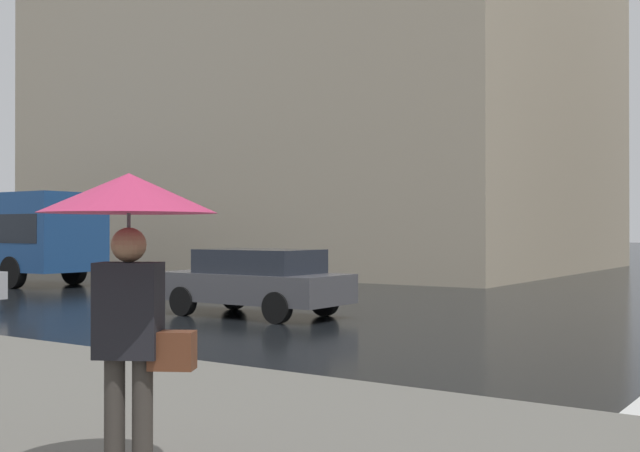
# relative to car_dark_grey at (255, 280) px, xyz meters

# --- Properties ---
(haussmann_block_mid) EXTENTS (18.86, 23.96, 18.78)m
(haussmann_block_mid) POSITION_rel_car_dark_grey_xyz_m (19.43, 10.94, 8.44)
(haussmann_block_mid) COLOR tan
(haussmann_block_mid) RESTS_ON ground_plane
(car_dark_grey) EXTENTS (1.85, 4.10, 1.41)m
(car_dark_grey) POSITION_rel_car_dark_grey_xyz_m (0.00, 0.00, 0.00)
(car_dark_grey) COLOR #4C4C51
(car_dark_grey) RESTS_ON ground_plane
(pedestrian_with_floral_umbrella) EXTENTS (1.12, 1.12, 2.02)m
(pedestrian_with_floral_umbrella) POSITION_rel_car_dark_grey_xyz_m (-9.51, -6.68, 1.05)
(pedestrian_with_floral_umbrella) COLOR black
(pedestrian_with_floral_umbrella) RESTS_ON sidewalk_pavement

